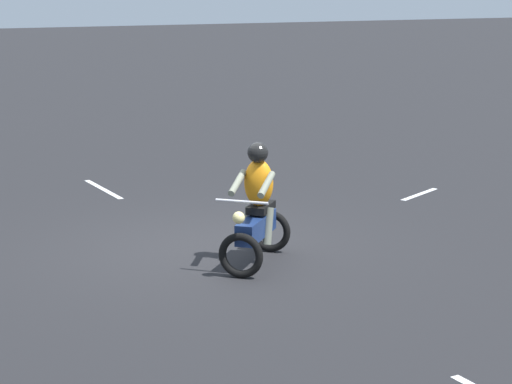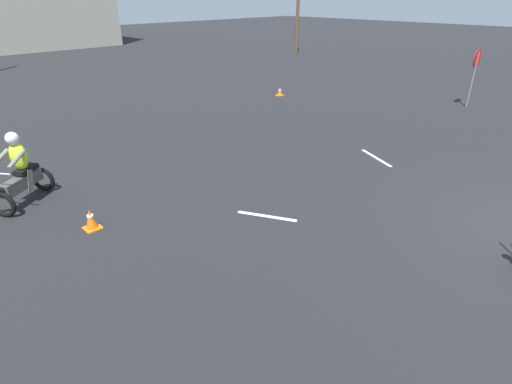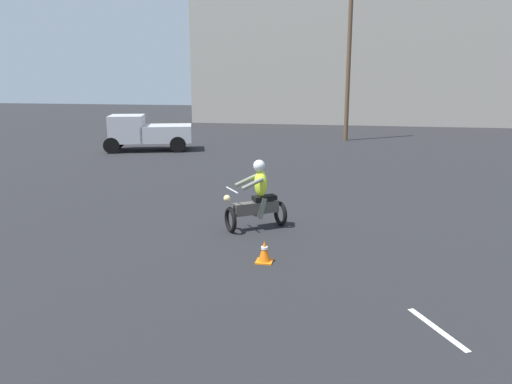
{
  "view_description": "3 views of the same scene",
  "coord_description": "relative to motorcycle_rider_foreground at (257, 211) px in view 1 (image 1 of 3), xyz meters",
  "views": [
    {
      "loc": [
        -12.91,
        4.82,
        3.85
      ],
      "look_at": [
        -1.04,
        -0.35,
        1.0
      ],
      "focal_mm": 70.0,
      "sensor_mm": 36.0,
      "label": 1
    },
    {
      "loc": [
        -8.68,
        -0.66,
        4.31
      ],
      "look_at": [
        -3.91,
        4.21,
        0.9
      ],
      "focal_mm": 28.0,
      "sensor_mm": 36.0,
      "label": 2
    },
    {
      "loc": [
        -4.62,
        -2.42,
        3.53
      ],
      "look_at": [
        -6.78,
        8.77,
        0.9
      ],
      "focal_mm": 35.0,
      "sensor_mm": 36.0,
      "label": 3
    }
  ],
  "objects": [
    {
      "name": "lane_stripe_e",
      "position": [
        5.46,
        0.67,
        -0.72
      ],
      "size": [
        1.8,
        0.25,
        0.01
      ],
      "primitive_type": "cube",
      "rotation": [
        0.0,
        0.0,
        1.66
      ],
      "color": "silver",
      "rests_on": "ground"
    },
    {
      "name": "ground_plane",
      "position": [
        1.01,
        0.38,
        -0.73
      ],
      "size": [
        120.0,
        120.0,
        0.0
      ],
      "primitive_type": "plane",
      "color": "black"
    },
    {
      "name": "motorcycle_rider_foreground",
      "position": [
        0.0,
        0.0,
        0.0
      ],
      "size": [
        1.45,
        1.37,
        1.66
      ],
      "rotation": [
        0.0,
        0.0,
        0.85
      ],
      "color": "black",
      "rests_on": "ground"
    },
    {
      "name": "lane_stripe_se",
      "position": [
        2.8,
        -4.38,
        -0.72
      ],
      "size": [
        0.68,
        1.11,
        0.01
      ],
      "primitive_type": "cube",
      "rotation": [
        0.0,
        0.0,
        6.8
      ],
      "color": "silver",
      "rests_on": "ground"
    }
  ]
}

